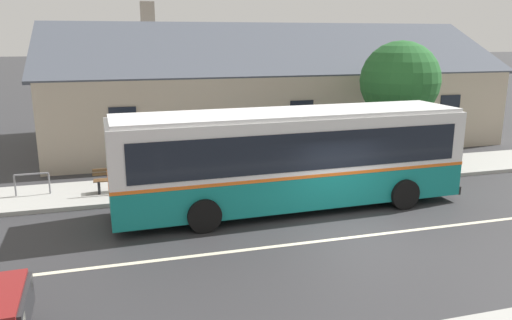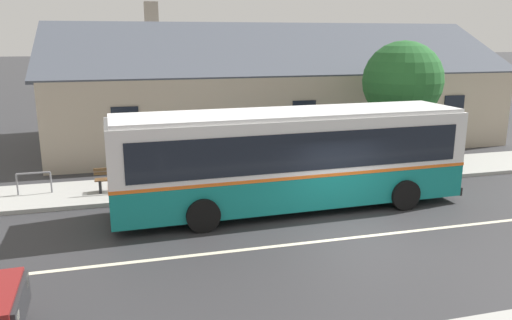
{
  "view_description": "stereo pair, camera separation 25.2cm",
  "coord_description": "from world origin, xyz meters",
  "px_view_note": "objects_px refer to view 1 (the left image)",
  "views": [
    {
      "loc": [
        -6.57,
        -11.86,
        5.49
      ],
      "look_at": [
        -2.22,
        3.31,
        1.59
      ],
      "focal_mm": 35.0,
      "sensor_mm": 36.0,
      "label": 1
    },
    {
      "loc": [
        -6.33,
        -11.93,
        5.49
      ],
      "look_at": [
        -2.22,
        3.31,
        1.59
      ],
      "focal_mm": 35.0,
      "sensor_mm": 36.0,
      "label": 2
    }
  ],
  "objects_px": {
    "transit_bus": "(291,157)",
    "bike_rack": "(32,180)",
    "bench_by_building": "(119,180)",
    "bus_stop_sign": "(431,136)",
    "street_tree_primary": "(399,84)"
  },
  "relations": [
    {
      "from": "transit_bus",
      "to": "bike_rack",
      "type": "bearing_deg",
      "value": 158.26
    },
    {
      "from": "transit_bus",
      "to": "bench_by_building",
      "type": "distance_m",
      "value": 6.21
    },
    {
      "from": "bus_stop_sign",
      "to": "bike_rack",
      "type": "distance_m",
      "value": 15.1
    },
    {
      "from": "street_tree_primary",
      "to": "bus_stop_sign",
      "type": "relative_size",
      "value": 2.24
    },
    {
      "from": "transit_bus",
      "to": "bike_rack",
      "type": "height_order",
      "value": "transit_bus"
    },
    {
      "from": "bike_rack",
      "to": "street_tree_primary",
      "type": "bearing_deg",
      "value": 2.57
    },
    {
      "from": "transit_bus",
      "to": "bus_stop_sign",
      "type": "bearing_deg",
      "value": 17.3
    },
    {
      "from": "bus_stop_sign",
      "to": "bike_rack",
      "type": "bearing_deg",
      "value": 175.36
    },
    {
      "from": "street_tree_primary",
      "to": "transit_bus",
      "type": "bearing_deg",
      "value": -147.58
    },
    {
      "from": "bench_by_building",
      "to": "street_tree_primary",
      "type": "height_order",
      "value": "street_tree_primary"
    },
    {
      "from": "transit_bus",
      "to": "bench_by_building",
      "type": "height_order",
      "value": "transit_bus"
    },
    {
      "from": "transit_bus",
      "to": "bus_stop_sign",
      "type": "xyz_separation_m",
      "value": [
        6.72,
        2.09,
        -0.09
      ]
    },
    {
      "from": "transit_bus",
      "to": "bike_rack",
      "type": "xyz_separation_m",
      "value": [
        -8.3,
        3.31,
        -1.04
      ]
    },
    {
      "from": "transit_bus",
      "to": "bike_rack",
      "type": "relative_size",
      "value": 9.96
    },
    {
      "from": "bike_rack",
      "to": "transit_bus",
      "type": "bearing_deg",
      "value": -21.74
    }
  ]
}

